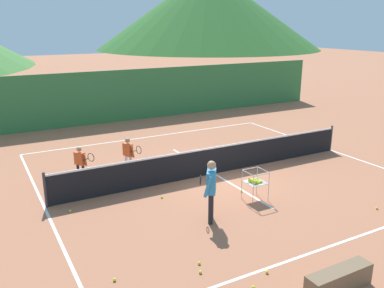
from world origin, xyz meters
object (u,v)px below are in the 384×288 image
(tennis_ball_9, at_px, (70,211))
(tennis_net, at_px, (214,160))
(student_0, at_px, (81,161))
(courtside_bench, at_px, (339,280))
(student_1, at_px, (128,152))
(tennis_ball_4, at_px, (200,272))
(tennis_ball_8, at_px, (115,280))
(tennis_ball_3, at_px, (253,287))
(tennis_ball_5, at_px, (377,208))
(tennis_ball_2, at_px, (267,272))
(tennis_ball_7, at_px, (162,197))
(ball_cart, at_px, (255,181))
(tennis_ball_1, at_px, (242,191))
(tennis_ball_0, at_px, (199,263))
(instructor, at_px, (211,185))

(tennis_ball_9, bearing_deg, tennis_net, 7.24)
(student_0, height_order, courtside_bench, student_0)
(student_1, distance_m, tennis_ball_4, 6.47)
(tennis_ball_4, xyz_separation_m, tennis_ball_8, (-1.66, 0.61, 0.00))
(tennis_ball_3, height_order, tennis_ball_5, same)
(tennis_ball_5, bearing_deg, tennis_ball_4, -177.31)
(tennis_ball_2, bearing_deg, tennis_ball_7, 94.21)
(ball_cart, bearing_deg, tennis_net, 87.57)
(tennis_ball_1, distance_m, tennis_ball_7, 2.49)
(tennis_net, xyz_separation_m, tennis_ball_1, (-0.09, -1.77, -0.47))
(student_0, height_order, tennis_ball_1, student_0)
(tennis_ball_0, distance_m, tennis_ball_3, 1.35)
(instructor, distance_m, courtside_bench, 3.84)
(tennis_ball_3, bearing_deg, student_1, 89.01)
(instructor, bearing_deg, courtside_bench, -79.68)
(tennis_ball_3, bearing_deg, tennis_ball_4, 125.08)
(tennis_ball_3, xyz_separation_m, tennis_ball_9, (-2.40, 5.18, 0.00))
(tennis_ball_8, relative_size, courtside_bench, 0.05)
(student_1, xyz_separation_m, tennis_ball_1, (2.47, -3.26, -0.73))
(tennis_ball_1, relative_size, tennis_ball_4, 1.00)
(tennis_ball_0, relative_size, tennis_ball_4, 1.00)
(tennis_ball_7, bearing_deg, student_0, 125.25)
(tennis_net, distance_m, tennis_ball_0, 5.62)
(tennis_ball_0, distance_m, tennis_ball_5, 5.74)
(instructor, xyz_separation_m, tennis_ball_8, (-3.07, -1.32, -0.97))
(tennis_ball_7, relative_size, tennis_ball_8, 1.00)
(tennis_ball_2, height_order, tennis_ball_4, same)
(instructor, xyz_separation_m, courtside_bench, (0.67, -3.70, -0.78))
(tennis_net, relative_size, student_0, 9.33)
(courtside_bench, bearing_deg, tennis_ball_8, 147.53)
(tennis_ball_5, relative_size, tennis_ball_7, 1.00)
(tennis_ball_7, bearing_deg, ball_cart, -30.93)
(student_0, xyz_separation_m, courtside_bench, (2.95, -8.13, -0.50))
(tennis_ball_8, bearing_deg, student_0, 82.15)
(tennis_ball_0, bearing_deg, student_0, 99.47)
(student_1, bearing_deg, tennis_ball_8, -113.02)
(tennis_ball_2, height_order, tennis_ball_5, same)
(tennis_net, bearing_deg, student_0, 160.80)
(tennis_ball_1, height_order, tennis_ball_5, same)
(instructor, height_order, tennis_ball_0, instructor)
(ball_cart, bearing_deg, tennis_ball_0, -145.23)
(student_1, distance_m, tennis_ball_3, 7.36)
(tennis_net, distance_m, student_0, 4.47)
(ball_cart, distance_m, tennis_ball_4, 4.11)
(student_1, relative_size, ball_cart, 1.42)
(tennis_ball_7, height_order, tennis_ball_8, same)
(tennis_net, bearing_deg, tennis_ball_0, -124.98)
(instructor, relative_size, student_1, 1.32)
(tennis_ball_2, relative_size, courtside_bench, 0.05)
(tennis_ball_4, distance_m, tennis_ball_8, 1.77)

